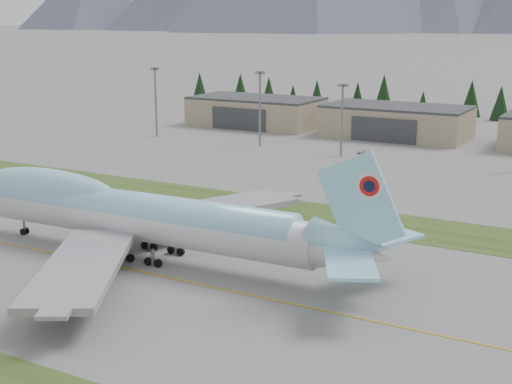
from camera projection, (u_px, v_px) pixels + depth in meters
The scene contains 9 objects.
ground at pixel (179, 280), 110.82m from camera, with size 7000.00×7000.00×0.00m, color slate.
grass_strip_far at pixel (304, 213), 148.98m from camera, with size 400.00×18.00×0.08m, color #314719.
taxiway_line_main at pixel (179, 280), 110.82m from camera, with size 400.00×0.40×0.02m, color gold.
boeing_747_freighter at pixel (140, 216), 120.43m from camera, with size 82.40×71.58×21.84m.
hangar_left at pixel (256, 111), 269.83m from camera, with size 48.00×26.60×10.80m.
hangar_center at pixel (396, 121), 243.78m from camera, with size 48.00×26.60×10.80m.
floodlight_masts at pixel (414, 105), 199.05m from camera, with size 172.94×8.14×24.81m.
service_vehicle_a at pixel (362, 153), 215.21m from camera, with size 1.39×3.46×1.18m, color silver.
conifer_belt at pixel (473, 101), 290.72m from camera, with size 272.12×14.46×16.60m.
Camera 1 is at (61.32, -85.32, 39.64)m, focal length 50.00 mm.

